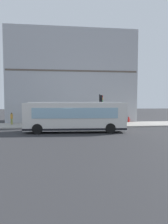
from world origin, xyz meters
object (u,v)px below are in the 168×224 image
at_px(fire_hydrant, 129,120).
at_px(newspaper_vending_box, 120,120).
at_px(pedestrian_by_light_pole, 12,118).
at_px(pedestrian_walking_along_curb, 52,118).
at_px(traffic_light_near_corner, 101,104).
at_px(pedestrian_near_building_entrance, 100,117).
at_px(city_bus_nearside, 75,117).

relative_size(fire_hydrant, newspaper_vending_box, 0.82).
relative_size(pedestrian_by_light_pole, pedestrian_walking_along_curb, 0.96).
height_order(pedestrian_by_light_pole, newspaper_vending_box, pedestrian_by_light_pole).
distance_m(traffic_light_near_corner, fire_hydrant, 6.31).
bearing_deg(fire_hydrant, newspaper_vending_box, 134.84).
height_order(traffic_light_near_corner, pedestrian_near_building_entrance, traffic_light_near_corner).
distance_m(pedestrian_by_light_pole, pedestrian_near_building_entrance, 11.49).
xyz_separation_m(traffic_light_near_corner, pedestrian_near_building_entrance, (1.91, -0.28, -1.75)).
distance_m(traffic_light_near_corner, pedestrian_near_building_entrance, 2.61).
bearing_deg(pedestrian_by_light_pole, city_bus_nearside, -125.03).
distance_m(fire_hydrant, pedestrian_by_light_pole, 16.05).
xyz_separation_m(pedestrian_walking_along_curb, newspaper_vending_box, (0.35, -8.92, -0.46)).
relative_size(city_bus_nearside, fire_hydrant, 13.72).
distance_m(traffic_light_near_corner, newspaper_vending_box, 4.02).
xyz_separation_m(traffic_light_near_corner, newspaper_vending_box, (1.54, -2.97, -2.23)).
xyz_separation_m(traffic_light_near_corner, fire_hydrant, (3.37, -4.80, -2.32)).
height_order(traffic_light_near_corner, newspaper_vending_box, traffic_light_near_corner).
xyz_separation_m(city_bus_nearside, fire_hydrant, (6.60, -8.11, -1.04)).
bearing_deg(traffic_light_near_corner, city_bus_nearside, 134.42).
height_order(city_bus_nearside, newspaper_vending_box, city_bus_nearside).
xyz_separation_m(city_bus_nearside, newspaper_vending_box, (4.78, -6.27, -0.95)).
xyz_separation_m(pedestrian_by_light_pole, pedestrian_near_building_entrance, (-0.39, -11.49, 0.05)).
bearing_deg(fire_hydrant, traffic_light_near_corner, 125.05).
bearing_deg(traffic_light_near_corner, newspaper_vending_box, -62.52).
xyz_separation_m(fire_hydrant, newspaper_vending_box, (-1.83, 1.84, 0.09)).
bearing_deg(city_bus_nearside, pedestrian_by_light_pole, 54.97).
relative_size(city_bus_nearside, newspaper_vending_box, 11.28).
bearing_deg(fire_hydrant, pedestrian_walking_along_curb, 101.45).
height_order(city_bus_nearside, pedestrian_by_light_pole, city_bus_nearside).
height_order(pedestrian_by_light_pole, pedestrian_walking_along_curb, pedestrian_walking_along_curb).
xyz_separation_m(city_bus_nearside, pedestrian_by_light_pole, (5.54, 7.91, -0.53)).
height_order(pedestrian_by_light_pole, pedestrian_near_building_entrance, pedestrian_near_building_entrance).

